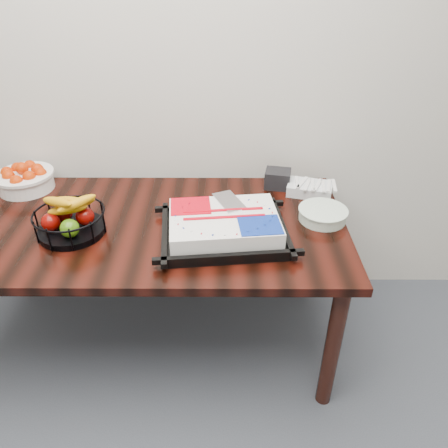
{
  "coord_description": "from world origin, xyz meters",
  "views": [
    {
      "loc": [
        0.36,
        0.34,
        1.81
      ],
      "look_at": [
        0.35,
        1.86,
        0.83
      ],
      "focal_mm": 35.0,
      "sensor_mm": 36.0,
      "label": 1
    }
  ],
  "objects_px": {
    "fruit_basket": "(70,220)",
    "table": "(148,238)",
    "cake_tray": "(224,226)",
    "plate_stack": "(323,214)",
    "tangerine_bowl": "(24,175)",
    "napkin_box": "(278,179)"
  },
  "relations": [
    {
      "from": "cake_tray",
      "to": "fruit_basket",
      "type": "height_order",
      "value": "fruit_basket"
    },
    {
      "from": "fruit_basket",
      "to": "napkin_box",
      "type": "height_order",
      "value": "fruit_basket"
    },
    {
      "from": "fruit_basket",
      "to": "plate_stack",
      "type": "height_order",
      "value": "fruit_basket"
    },
    {
      "from": "cake_tray",
      "to": "tangerine_bowl",
      "type": "xyz_separation_m",
      "value": [
        -1.01,
        0.42,
        0.03
      ]
    },
    {
      "from": "plate_stack",
      "to": "table",
      "type": "bearing_deg",
      "value": -177.96
    },
    {
      "from": "table",
      "to": "plate_stack",
      "type": "relative_size",
      "value": 8.09
    },
    {
      "from": "tangerine_bowl",
      "to": "plate_stack",
      "type": "xyz_separation_m",
      "value": [
        1.46,
        -0.29,
        -0.05
      ]
    },
    {
      "from": "table",
      "to": "cake_tray",
      "type": "xyz_separation_m",
      "value": [
        0.35,
        -0.11,
        0.14
      ]
    },
    {
      "from": "cake_tray",
      "to": "tangerine_bowl",
      "type": "bearing_deg",
      "value": 157.29
    },
    {
      "from": "plate_stack",
      "to": "cake_tray",
      "type": "bearing_deg",
      "value": -163.39
    },
    {
      "from": "tangerine_bowl",
      "to": "table",
      "type": "bearing_deg",
      "value": -25.76
    },
    {
      "from": "cake_tray",
      "to": "plate_stack",
      "type": "relative_size",
      "value": 2.54
    },
    {
      "from": "fruit_basket",
      "to": "napkin_box",
      "type": "relative_size",
      "value": 2.4
    },
    {
      "from": "cake_tray",
      "to": "napkin_box",
      "type": "distance_m",
      "value": 0.53
    },
    {
      "from": "cake_tray",
      "to": "plate_stack",
      "type": "height_order",
      "value": "cake_tray"
    },
    {
      "from": "tangerine_bowl",
      "to": "fruit_basket",
      "type": "distance_m",
      "value": 0.54
    },
    {
      "from": "cake_tray",
      "to": "napkin_box",
      "type": "bearing_deg",
      "value": 58.97
    },
    {
      "from": "table",
      "to": "cake_tray",
      "type": "relative_size",
      "value": 3.19
    },
    {
      "from": "table",
      "to": "tangerine_bowl",
      "type": "height_order",
      "value": "tangerine_bowl"
    },
    {
      "from": "fruit_basket",
      "to": "table",
      "type": "bearing_deg",
      "value": 15.27
    },
    {
      "from": "tangerine_bowl",
      "to": "plate_stack",
      "type": "bearing_deg",
      "value": -11.25
    },
    {
      "from": "cake_tray",
      "to": "plate_stack",
      "type": "xyz_separation_m",
      "value": [
        0.45,
        0.13,
        -0.02
      ]
    }
  ]
}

